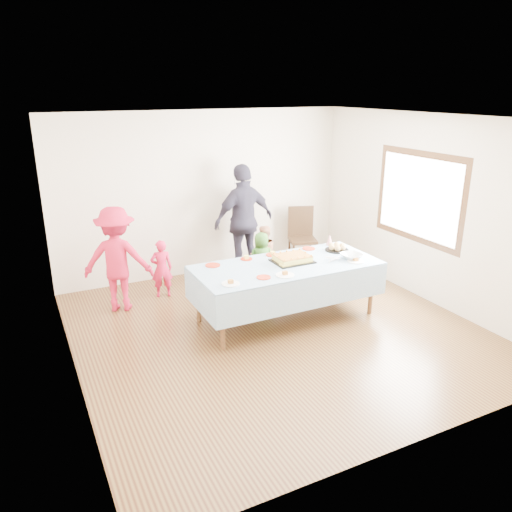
{
  "coord_description": "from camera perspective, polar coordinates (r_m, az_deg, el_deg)",
  "views": [
    {
      "loc": [
        -2.86,
        -5.19,
        3.04
      ],
      "look_at": [
        -0.14,
        0.3,
        0.95
      ],
      "focal_mm": 35.0,
      "sensor_mm": 36.0,
      "label": 1
    }
  ],
  "objects": [
    {
      "name": "plate_red_far_d",
      "position": [
        7.35,
        6.04,
        0.85
      ],
      "size": [
        0.19,
        0.19,
        0.01
      ],
      "primitive_type": "cylinder",
      "color": "red",
      "rests_on": "party_table"
    },
    {
      "name": "toddler_right",
      "position": [
        8.04,
        0.84,
        0.2
      ],
      "size": [
        0.5,
        0.42,
        0.95
      ],
      "primitive_type": "imported",
      "rotation": [
        0.0,
        0.0,
        3.27
      ],
      "color": "tan",
      "rests_on": "ground"
    },
    {
      "name": "rolls_tray",
      "position": [
        7.33,
        9.24,
        0.95
      ],
      "size": [
        0.34,
        0.34,
        0.1
      ],
      "color": "black",
      "rests_on": "party_table"
    },
    {
      "name": "fork_pile",
      "position": [
        6.89,
        8.87,
        -0.27
      ],
      "size": [
        0.24,
        0.18,
        0.07
      ],
      "primitive_type": null,
      "color": "white",
      "rests_on": "party_table"
    },
    {
      "name": "plate_red_far_c",
      "position": [
        7.04,
        1.91,
        0.14
      ],
      "size": [
        0.19,
        0.19,
        0.01
      ],
      "primitive_type": "cylinder",
      "color": "red",
      "rests_on": "party_table"
    },
    {
      "name": "toddler_mid",
      "position": [
        7.89,
        0.62,
        -0.41
      ],
      "size": [
        0.46,
        0.33,
        0.88
      ],
      "primitive_type": "imported",
      "rotation": [
        0.0,
        0.0,
        3.03
      ],
      "color": "#336722",
      "rests_on": "ground"
    },
    {
      "name": "adult_left",
      "position": [
        7.23,
        -15.56,
        -0.36
      ],
      "size": [
        1.11,
        0.88,
        1.5
      ],
      "primitive_type": "imported",
      "rotation": [
        0.0,
        0.0,
        2.75
      ],
      "color": "#BA1735",
      "rests_on": "ground"
    },
    {
      "name": "plate_red_far_a",
      "position": [
        6.66,
        -4.97,
        -1.06
      ],
      "size": [
        0.2,
        0.2,
        0.01
      ],
      "primitive_type": "cylinder",
      "color": "red",
      "rests_on": "party_table"
    },
    {
      "name": "plate_white_mid",
      "position": [
        6.3,
        3.33,
        -2.18
      ],
      "size": [
        0.24,
        0.24,
        0.01
      ],
      "primitive_type": "cylinder",
      "color": "white",
      "rests_on": "party_table"
    },
    {
      "name": "plate_red_far_b",
      "position": [
        6.87,
        -1.11,
        -0.33
      ],
      "size": [
        0.17,
        0.17,
        0.01
      ],
      "primitive_type": "cylinder",
      "color": "red",
      "rests_on": "party_table"
    },
    {
      "name": "ground",
      "position": [
        6.66,
        2.26,
        -8.37
      ],
      "size": [
        5.0,
        5.0,
        0.0
      ],
      "primitive_type": "plane",
      "color": "#442313",
      "rests_on": "ground"
    },
    {
      "name": "plate_red_near",
      "position": [
        6.22,
        0.87,
        -2.45
      ],
      "size": [
        0.18,
        0.18,
        0.01
      ],
      "primitive_type": "cylinder",
      "color": "red",
      "rests_on": "party_table"
    },
    {
      "name": "birthday_cake",
      "position": [
        6.79,
        4.17,
        -0.3
      ],
      "size": [
        0.53,
        0.41,
        0.09
      ],
      "color": "black",
      "rests_on": "party_table"
    },
    {
      "name": "plate_white_right",
      "position": [
        6.92,
        11.32,
        -0.57
      ],
      "size": [
        0.23,
        0.23,
        0.01
      ],
      "primitive_type": "cylinder",
      "color": "white",
      "rests_on": "party_table"
    },
    {
      "name": "adult_right",
      "position": [
        8.27,
        -1.39,
        4.07
      ],
      "size": [
        1.15,
        0.6,
        1.87
      ],
      "primitive_type": "imported",
      "rotation": [
        0.0,
        0.0,
        3.28
      ],
      "color": "#302C3D",
      "rests_on": "ground"
    },
    {
      "name": "plate_white_left",
      "position": [
        6.03,
        -2.91,
        -3.18
      ],
      "size": [
        0.22,
        0.22,
        0.01
      ],
      "primitive_type": "cylinder",
      "color": "white",
      "rests_on": "party_table"
    },
    {
      "name": "room_walls",
      "position": [
        6.09,
        2.91,
        6.76
      ],
      "size": [
        5.04,
        5.04,
        2.72
      ],
      "color": "beige",
      "rests_on": "ground"
    },
    {
      "name": "dining_chair",
      "position": [
        8.85,
        5.24,
        2.6
      ],
      "size": [
        0.58,
        0.58,
        1.05
      ],
      "rotation": [
        0.0,
        0.0,
        -0.33
      ],
      "color": "black",
      "rests_on": "ground"
    },
    {
      "name": "toddler_left",
      "position": [
        7.63,
        -10.74,
        -1.41
      ],
      "size": [
        0.36,
        0.27,
        0.89
      ],
      "primitive_type": "imported",
      "rotation": [
        0.0,
        0.0,
        2.96
      ],
      "color": "#DB1B46",
      "rests_on": "ground"
    },
    {
      "name": "punch_bowl",
      "position": [
        7.02,
        10.87,
        -0.01
      ],
      "size": [
        0.29,
        0.29,
        0.07
      ],
      "primitive_type": "imported",
      "color": "silver",
      "rests_on": "party_table"
    },
    {
      "name": "party_table",
      "position": [
        6.71,
        3.52,
        -1.4
      ],
      "size": [
        2.5,
        1.1,
        0.78
      ],
      "color": "#54341C",
      "rests_on": "ground"
    },
    {
      "name": "party_hat",
      "position": [
        7.55,
        8.41,
        1.86
      ],
      "size": [
        0.1,
        0.1,
        0.17
      ],
      "primitive_type": "cone",
      "color": "silver",
      "rests_on": "party_table"
    }
  ]
}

